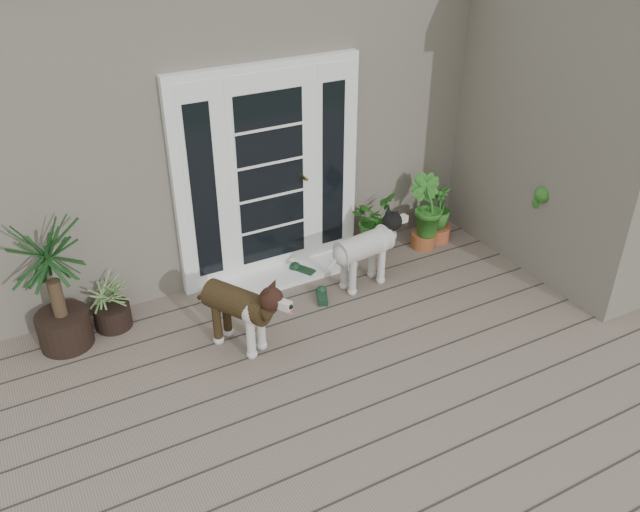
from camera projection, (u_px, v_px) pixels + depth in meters
name	position (u px, v px, depth m)	size (l,w,h in m)	color
deck	(410.00, 396.00, 5.32)	(6.20, 4.60, 0.12)	#6B5B4C
house_main	(212.00, 82.00, 7.77)	(7.40, 4.00, 3.10)	#665E54
house_wing	(596.00, 122.00, 6.57)	(1.60, 2.40, 3.10)	#665E54
door_unit	(269.00, 175.00, 6.32)	(1.90, 0.14, 2.15)	white
door_step	(281.00, 276.00, 6.71)	(1.60, 0.40, 0.05)	white
brindle_dog	(238.00, 314.00, 5.62)	(0.35, 0.81, 0.67)	#3C2B16
white_dog	(364.00, 256.00, 6.45)	(0.34, 0.79, 0.66)	white
spider_plant	(109.00, 299.00, 5.88)	(0.55, 0.55, 0.59)	#83995E
yucca	(54.00, 284.00, 5.49)	(0.87, 0.87, 1.25)	#113415
herb_a	(372.00, 228.00, 7.01)	(0.47, 0.47, 0.60)	#164F1C
herb_b	(425.00, 222.00, 7.13)	(0.41, 0.41, 0.62)	#19591B
herb_c	(438.00, 219.00, 7.30)	(0.32, 0.32, 0.50)	#265919
sapling	(549.00, 184.00, 6.49)	(0.54, 0.54, 1.85)	#26641C
clog_left	(303.00, 270.00, 6.76)	(0.14, 0.31, 0.09)	black
clog_right	(322.00, 296.00, 6.37)	(0.13, 0.28, 0.08)	black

